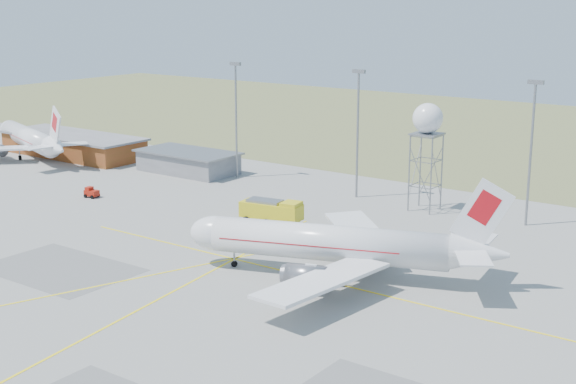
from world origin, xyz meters
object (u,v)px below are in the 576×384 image
Objects in this scene: radar_tower at (426,151)px; baggage_tug at (92,193)px; fire_truck at (273,213)px; airliner_far at (31,139)px; airliner_main at (334,244)px.

radar_tower is 53.65m from baggage_tug.
radar_tower is at bearing 45.64° from fire_truck.
radar_tower is 1.75× the size of fire_truck.
airliner_far is 3.72× the size of fire_truck.
airliner_main is 15.46× the size of baggage_tug.
radar_tower is at bearing 20.16° from baggage_tug.
baggage_tug is at bearing -152.65° from radar_tower.
radar_tower reaches higher than baggage_tug.
airliner_main is 23.33m from fire_truck.
fire_truck is 33.52m from baggage_tug.
baggage_tug is (-33.18, -4.63, -1.08)m from fire_truck.
airliner_main is at bearing -44.39° from fire_truck.
airliner_far reaches higher than fire_truck.
airliner_main reaches higher than airliner_far.
fire_truck is at bearing -54.96° from airliner_main.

